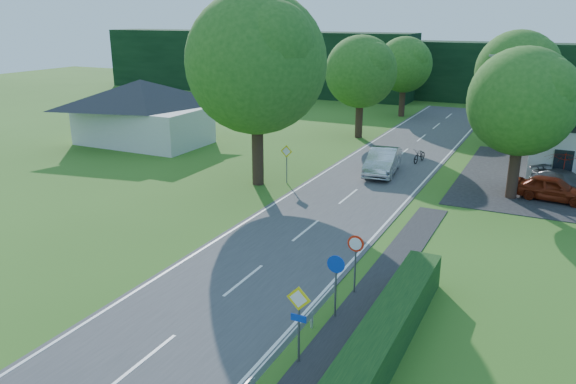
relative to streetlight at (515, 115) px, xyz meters
The scene contains 23 objects.
road 13.59m from the streetlight, 128.88° to the right, with size 7.00×80.00×0.04m, color #3E3D40.
line_edge_left 15.73m from the streetlight, 138.52° to the right, with size 0.12×80.00×0.01m, color white.
line_edge_right 11.95m from the streetlight, 115.70° to the right, with size 0.12×80.00×0.01m, color white.
line_centre 13.58m from the streetlight, 128.88° to the right, with size 0.12×80.00×0.01m, color white, non-canonical shape.
tree_main 15.35m from the streetlight, 156.89° to the right, with size 9.40×9.40×11.64m, color #245519, non-canonical shape.
tree_left_far 16.45m from the streetlight, 142.56° to the left, with size 7.00×7.00×8.58m, color #245519, non-canonical shape.
tree_right_far 12.05m from the streetlight, 95.06° to the left, with size 7.40×7.40×9.09m, color #245519, non-canonical shape.
tree_left_back 25.34m from the streetlight, 119.73° to the left, with size 6.60×6.60×8.07m, color #245519, non-canonical shape.
tree_right_back 20.12m from the streetlight, 95.89° to the left, with size 6.20×6.20×7.56m, color #245519, non-canonical shape.
tree_right_mid 2.05m from the streetlight, 77.66° to the right, with size 7.00×7.00×8.58m, color #245519, non-canonical shape.
treeline_left 48.22m from the streetlight, 138.42° to the left, with size 44.00×6.00×8.00m, color black.
treeline_right 36.01m from the streetlight, 90.10° to the left, with size 30.00×5.00×7.00m, color black.
bungalow_left 28.12m from the streetlight, behind, with size 11.00×6.50×5.20m.
streetlight is the anchor object (origin of this frame).
sign_priority_right 22.50m from the streetlight, 99.70° to the right, with size 0.78×0.09×2.59m.
sign_roundabout 19.59m from the streetlight, 101.19° to the right, with size 0.64×0.08×2.37m.
sign_speed_limit 17.64m from the streetlight, 102.46° to the right, with size 0.64×0.11×2.37m.
sign_priority_left 13.80m from the streetlight, 158.22° to the right, with size 0.78×0.09×2.44m.
moving_car 8.56m from the streetlight, behind, with size 1.77×5.08×1.67m, color silver.
motorcycle 8.28m from the streetlight, 149.23° to the left, with size 0.65×1.86×0.98m, color black.
parked_car_red 4.78m from the streetlight, 30.57° to the right, with size 1.62×4.03×1.37m, color maroon.
parked_car_grey 4.97m from the streetlight, ahead, with size 1.81×4.46×1.29m, color #525357.
parasol 4.84m from the streetlight, 30.36° to the left, with size 2.31×2.35×2.12m, color red.
Camera 1 is at (10.52, -5.41, 10.18)m, focal length 35.00 mm.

